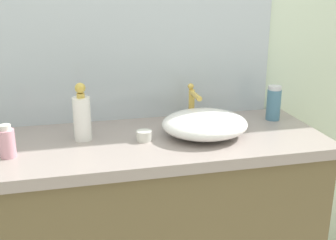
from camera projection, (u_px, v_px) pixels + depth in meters
bathroom_wall_rear at (134, 31)px, 1.91m from camera, size 6.00×0.06×2.60m
vanity_counter at (132, 235)px, 1.86m from camera, size 1.62×0.57×0.90m
sink_basin at (205, 124)px, 1.76m from camera, size 0.36×0.33×0.10m
faucet at (193, 100)px, 1.90m from camera, size 0.03×0.15×0.18m
soap_dispenser at (82, 116)px, 1.69m from camera, size 0.07×0.07×0.24m
lotion_bottle at (7, 142)px, 1.53m from camera, size 0.06×0.06×0.12m
perfume_bottle at (274, 103)px, 1.95m from camera, size 0.06×0.06×0.16m
candle_jar at (144, 136)px, 1.71m from camera, size 0.06×0.06×0.04m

